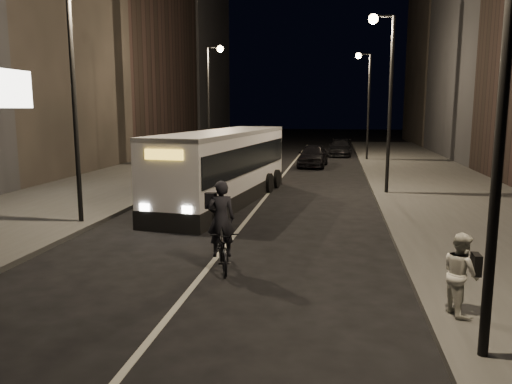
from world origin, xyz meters
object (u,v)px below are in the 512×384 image
at_px(streetlight_right_far, 366,92).
at_px(car_far, 340,148).
at_px(car_mid, 242,157).
at_px(pedestrian_woman, 461,274).
at_px(streetlight_right_near, 490,18).
at_px(streetlight_left_far, 212,90).
at_px(cyclist_on_bicycle, 222,240).
at_px(car_near, 313,155).
at_px(streetlight_left_near, 80,69).
at_px(city_bus, 224,164).
at_px(streetlight_right_mid, 385,80).

distance_m(streetlight_right_far, car_far, 6.53).
bearing_deg(car_mid, pedestrian_woman, 112.32).
xyz_separation_m(streetlight_right_near, streetlight_left_far, (-10.66, 26.00, 0.00)).
distance_m(streetlight_left_far, pedestrian_woman, 27.03).
relative_size(cyclist_on_bicycle, car_near, 0.50).
bearing_deg(streetlight_right_near, car_far, 92.78).
bearing_deg(streetlight_right_far, car_mid, -146.51).
bearing_deg(car_near, pedestrian_woman, -77.60).
xyz_separation_m(streetlight_left_near, streetlight_left_far, (0.00, 18.00, 0.00)).
height_order(streetlight_left_far, car_far, streetlight_left_far).
height_order(streetlight_right_near, city_bus, streetlight_right_near).
xyz_separation_m(streetlight_right_near, streetlight_right_far, (0.00, 32.00, 0.00)).
relative_size(streetlight_right_mid, car_near, 1.75).
height_order(cyclist_on_bicycle, pedestrian_woman, cyclist_on_bicycle).
relative_size(streetlight_left_far, car_mid, 1.83).
xyz_separation_m(streetlight_right_near, streetlight_right_mid, (0.00, 16.00, 0.00)).
bearing_deg(cyclist_on_bicycle, streetlight_right_near, -57.17).
height_order(cyclist_on_bicycle, car_far, cyclist_on_bicycle).
relative_size(streetlight_right_far, cyclist_on_bicycle, 3.50).
height_order(car_near, car_mid, car_near).
distance_m(streetlight_right_far, streetlight_left_near, 26.26).
bearing_deg(pedestrian_woman, car_far, -13.05).
bearing_deg(streetlight_left_far, car_far, 48.97).
distance_m(streetlight_left_near, cyclist_on_bicycle, 8.33).
height_order(streetlight_right_mid, city_bus, streetlight_right_mid).
bearing_deg(streetlight_left_near, car_mid, 83.62).
bearing_deg(city_bus, car_near, 84.42).
distance_m(car_near, car_mid, 5.03).
height_order(streetlight_left_far, cyclist_on_bicycle, streetlight_left_far).
distance_m(streetlight_right_mid, car_mid, 14.20).
bearing_deg(cyclist_on_bicycle, car_mid, 81.66).
height_order(streetlight_left_near, cyclist_on_bicycle, streetlight_left_near).
relative_size(streetlight_right_far, car_near, 1.75).
xyz_separation_m(city_bus, car_near, (3.20, 14.28, -0.91)).
bearing_deg(car_mid, car_far, -122.14).
bearing_deg(streetlight_right_far, pedestrian_woman, -89.49).
xyz_separation_m(pedestrian_woman, car_mid, (-8.89, 24.62, -0.23)).
relative_size(streetlight_left_near, car_mid, 1.83).
height_order(pedestrian_woman, car_far, pedestrian_woman).
distance_m(streetlight_right_near, streetlight_right_far, 32.00).
relative_size(streetlight_right_far, streetlight_left_far, 1.00).
bearing_deg(car_mid, city_bus, 99.83).
distance_m(city_bus, car_far, 23.60).
distance_m(streetlight_right_near, streetlight_left_far, 28.10).
relative_size(streetlight_left_far, car_near, 1.75).
distance_m(streetlight_right_mid, car_far, 20.83).
height_order(streetlight_right_mid, streetlight_left_far, same).
height_order(streetlight_right_far, pedestrian_woman, streetlight_right_far).
bearing_deg(pedestrian_woman, streetlight_right_near, 154.49).
bearing_deg(streetlight_left_near, pedestrian_woman, -30.06).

